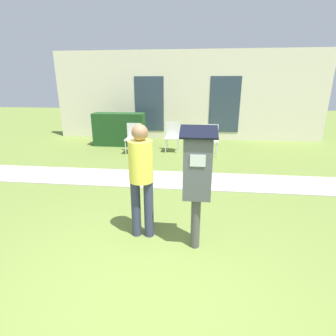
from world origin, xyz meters
name	(u,v)px	position (x,y,z in m)	size (l,w,h in m)	color
ground_plane	(148,293)	(0.00, 0.00, 0.00)	(40.00, 40.00, 0.00)	olive
sidewalk	(175,180)	(0.00, 3.32, 0.01)	(12.00, 1.10, 0.02)	#B7B2A8
building_facade	(187,96)	(0.00, 7.99, 1.60)	(10.00, 0.26, 3.20)	beige
parking_meter	(197,174)	(0.47, 0.87, 1.02)	(0.44, 0.31, 1.59)	#4C4C4C
person_standing	(141,173)	(-0.27, 1.07, 0.93)	(0.32, 0.32, 1.58)	#333851
outdoor_chair_left	(134,136)	(-1.49, 5.61, 0.53)	(0.44, 0.44, 0.90)	silver
outdoor_chair_middle	(173,134)	(-0.32, 5.95, 0.53)	(0.44, 0.44, 0.90)	silver
outdoor_chair_right	(211,137)	(0.85, 5.63, 0.53)	(0.44, 0.44, 0.90)	silver
hedge_row	(119,129)	(-2.22, 6.56, 0.55)	(1.72, 0.60, 1.10)	#1E471E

